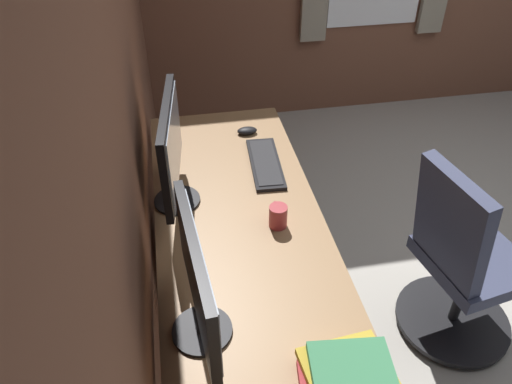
{
  "coord_description": "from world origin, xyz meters",
  "views": [
    {
      "loc": [
        -1.58,
        1.86,
        2.11
      ],
      "look_at": [
        -0.14,
        1.59,
        0.95
      ],
      "focal_mm": 34.88,
      "sensor_mm": 36.0,
      "label": 1
    }
  ],
  "objects": [
    {
      "name": "mouse_main",
      "position": [
        0.63,
        1.49,
        0.75
      ],
      "size": [
        0.06,
        0.1,
        0.03
      ],
      "primitive_type": "ellipsoid",
      "color": "black",
      "rests_on": "desk"
    },
    {
      "name": "coffee_mug",
      "position": [
        -0.1,
        1.49,
        0.78
      ],
      "size": [
        0.12,
        0.08,
        0.1
      ],
      "color": "#A53338",
      "rests_on": "desk"
    },
    {
      "name": "book_stack_near",
      "position": [
        -0.83,
        1.44,
        0.77
      ],
      "size": [
        0.25,
        0.3,
        0.09
      ],
      "color": "#B2383D",
      "rests_on": "desk"
    },
    {
      "name": "monitor_primary",
      "position": [
        0.13,
        1.88,
        1.0
      ],
      "size": [
        0.56,
        0.2,
        0.47
      ],
      "color": "black",
      "rests_on": "desk"
    },
    {
      "name": "keyboard_main",
      "position": [
        0.33,
        1.45,
        0.74
      ],
      "size": [
        0.43,
        0.16,
        0.02
      ],
      "color": "black",
      "rests_on": "desk"
    },
    {
      "name": "monitor_secondary",
      "position": [
        -0.57,
        1.85,
        0.97
      ],
      "size": [
        0.56,
        0.2,
        0.42
      ],
      "color": "black",
      "rests_on": "desk"
    },
    {
      "name": "office_chair",
      "position": [
        -0.22,
        0.66,
        0.46
      ],
      "size": [
        0.56,
        0.58,
        0.97
      ],
      "color": "#383D56",
      "rests_on": "ground"
    },
    {
      "name": "desk",
      "position": [
        -0.14,
        1.64,
        0.66
      ],
      "size": [
        2.05,
        0.7,
        0.73
      ],
      "color": "#936D47",
      "rests_on": "ground"
    },
    {
      "name": "drawer_pedestal",
      "position": [
        -0.02,
        1.67,
        0.35
      ],
      "size": [
        0.4,
        0.51,
        0.69
      ],
      "color": "#936D47",
      "rests_on": "ground"
    },
    {
      "name": "wall_back",
      "position": [
        0.0,
        2.06,
        1.3
      ],
      "size": [
        4.81,
        0.1,
        2.6
      ],
      "primitive_type": "cube",
      "color": "brown",
      "rests_on": "ground"
    }
  ]
}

